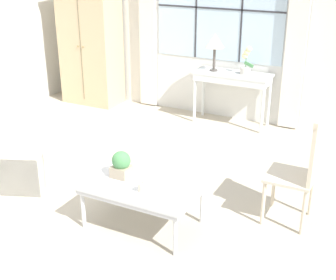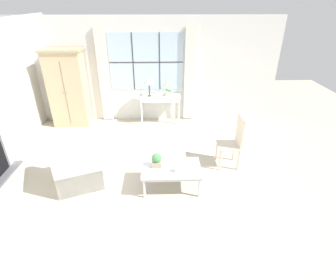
% 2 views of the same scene
% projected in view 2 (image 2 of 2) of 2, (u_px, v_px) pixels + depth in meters
% --- Properties ---
extents(ground_plane, '(14.00, 14.00, 0.00)m').
position_uv_depth(ground_plane, '(143.00, 179.00, 5.19)').
color(ground_plane, '#B2A893').
extents(wall_back_windowed, '(7.20, 0.14, 2.80)m').
position_uv_depth(wall_back_windowed, '(147.00, 71.00, 7.18)').
color(wall_back_windowed, silver).
rests_on(wall_back_windowed, ground_plane).
extents(armoire, '(1.02, 0.59, 2.05)m').
position_uv_depth(armoire, '(68.00, 88.00, 7.01)').
color(armoire, tan).
rests_on(armoire, ground_plane).
extents(console_table, '(1.13, 0.41, 0.79)m').
position_uv_depth(console_table, '(160.00, 99.00, 7.27)').
color(console_table, silver).
rests_on(console_table, ground_plane).
extents(table_lamp, '(0.27, 0.27, 0.55)m').
position_uv_depth(table_lamp, '(149.00, 81.00, 7.00)').
color(table_lamp, '#4C4742').
rests_on(table_lamp, console_table).
extents(potted_orchid, '(0.19, 0.15, 0.40)m').
position_uv_depth(potted_orchid, '(167.00, 90.00, 7.17)').
color(potted_orchid, '#BCB7AD').
rests_on(potted_orchid, console_table).
extents(armchair_upholstered, '(1.08, 1.11, 0.84)m').
position_uv_depth(armchair_upholstered, '(76.00, 170.00, 4.96)').
color(armchair_upholstered, silver).
rests_on(armchair_upholstered, ground_plane).
extents(side_chair_wooden, '(0.44, 0.44, 1.12)m').
position_uv_depth(side_chair_wooden, '(234.00, 139.00, 5.35)').
color(side_chair_wooden, beige).
rests_on(side_chair_wooden, ground_plane).
extents(coffee_table, '(1.07, 0.69, 0.44)m').
position_uv_depth(coffee_table, '(171.00, 169.00, 4.79)').
color(coffee_table, silver).
rests_on(coffee_table, ground_plane).
extents(potted_plant_small, '(0.18, 0.18, 0.26)m').
position_uv_depth(potted_plant_small, '(157.00, 160.00, 4.75)').
color(potted_plant_small, tan).
rests_on(potted_plant_small, coffee_table).
extents(pillar_candle, '(0.13, 0.13, 0.10)m').
position_uv_depth(pillar_candle, '(176.00, 169.00, 4.64)').
color(pillar_candle, silver).
rests_on(pillar_candle, coffee_table).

